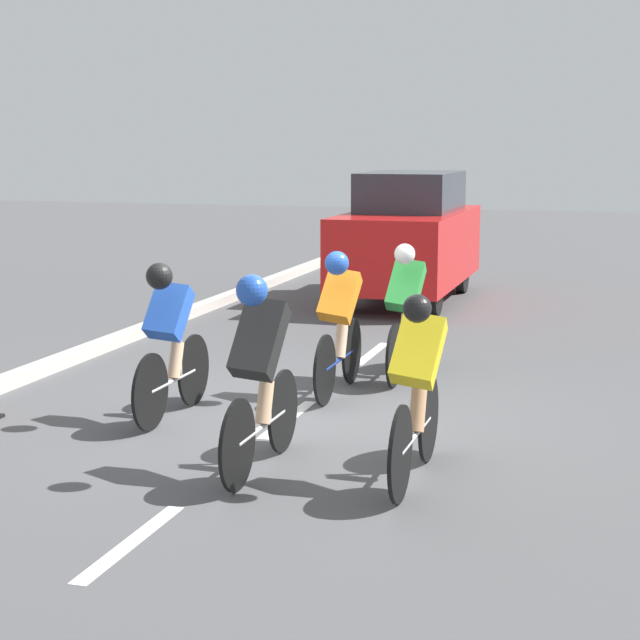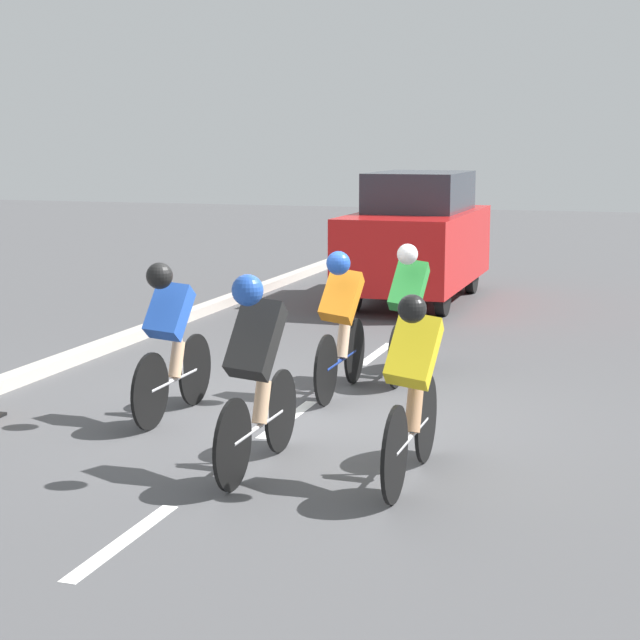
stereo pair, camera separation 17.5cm
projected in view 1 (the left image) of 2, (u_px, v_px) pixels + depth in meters
The scene contains 10 objects.
ground_plane at pixel (293, 415), 10.05m from camera, with size 60.00×60.00×0.00m, color #4C4C4F.
lane_stripe_near at pixel (131, 542), 6.88m from camera, with size 0.12×1.40×0.01m, color white.
lane_stripe_mid at pixel (288, 419), 9.90m from camera, with size 0.12×1.40×0.01m, color white.
lane_stripe_far at pixel (372, 353), 12.92m from camera, with size 0.12×1.40×0.01m, color white.
cyclist_green at pixel (405, 308), 11.42m from camera, with size 0.38×1.64×1.50m.
cyclist_blue at pixel (169, 336), 9.77m from camera, with size 0.36×1.66×1.49m.
cyclist_yellow at pixel (417, 385), 7.94m from camera, with size 0.39×1.75×1.48m.
cyclist_black at pixel (259, 368), 8.17m from camera, with size 0.37×1.73×1.59m.
cyclist_orange at pixel (339, 319), 10.69m from camera, with size 0.39×1.71×1.49m.
support_car at pixel (408, 237), 16.93m from camera, with size 1.70×3.97×2.05m.
Camera 1 is at (-3.05, 9.27, 2.57)m, focal length 60.00 mm.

